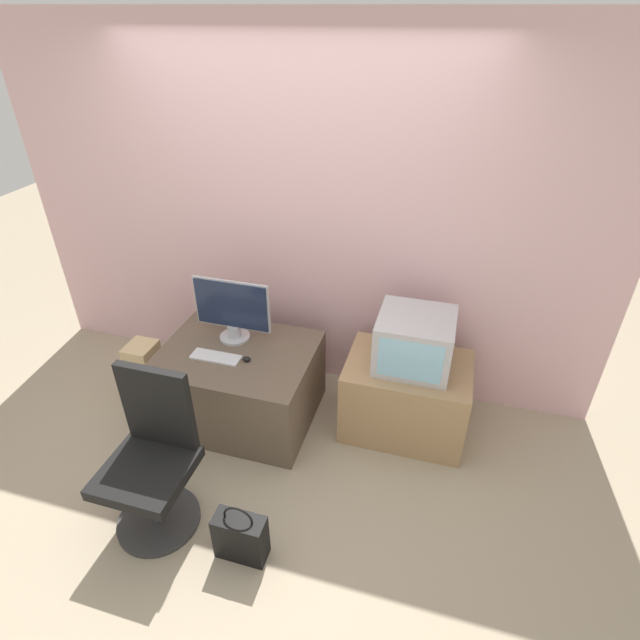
{
  "coord_description": "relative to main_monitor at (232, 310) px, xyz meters",
  "views": [
    {
      "loc": [
        1.07,
        -1.85,
        2.6
      ],
      "look_at": [
        0.29,
        0.84,
        0.82
      ],
      "focal_mm": 28.0,
      "sensor_mm": 36.0,
      "label": 1
    }
  ],
  "objects": [
    {
      "name": "keyboard",
      "position": [
        -0.03,
        -0.26,
        -0.22
      ],
      "size": [
        0.34,
        0.12,
        0.01
      ],
      "color": "silver",
      "rests_on": "desk"
    },
    {
      "name": "wall_back",
      "position": [
        0.34,
        0.5,
        0.5
      ],
      "size": [
        4.4,
        0.05,
        2.6
      ],
      "color": "beige",
      "rests_on": "ground_plane"
    },
    {
      "name": "desk",
      "position": [
        0.08,
        -0.15,
        -0.51
      ],
      "size": [
        1.06,
        0.83,
        0.57
      ],
      "color": "brown",
      "rests_on": "ground_plane"
    },
    {
      "name": "side_stand",
      "position": [
        1.25,
        0.04,
        -0.52
      ],
      "size": [
        0.84,
        0.59,
        0.56
      ],
      "color": "#A37F56",
      "rests_on": "ground_plane"
    },
    {
      "name": "office_chair",
      "position": [
        -0.02,
        -1.09,
        -0.36
      ],
      "size": [
        0.48,
        0.48,
        0.99
      ],
      "color": "#333333",
      "rests_on": "ground_plane"
    },
    {
      "name": "cardboard_box_upper",
      "position": [
        -0.7,
        -0.17,
        -0.42
      ],
      "size": [
        0.2,
        0.22,
        0.2
      ],
      "color": "#D1B27F",
      "rests_on": "cardboard_box_lower"
    },
    {
      "name": "cardboard_box_lower",
      "position": [
        -0.7,
        -0.17,
        -0.66
      ],
      "size": [
        0.22,
        0.26,
        0.28
      ],
      "color": "beige",
      "rests_on": "ground_plane"
    },
    {
      "name": "mouse",
      "position": [
        0.19,
        -0.23,
        -0.21
      ],
      "size": [
        0.06,
        0.04,
        0.03
      ],
      "color": "black",
      "rests_on": "desk"
    },
    {
      "name": "main_monitor",
      "position": [
        0.0,
        0.0,
        0.0
      ],
      "size": [
        0.56,
        0.22,
        0.46
      ],
      "color": "#B2B2B7",
      "rests_on": "desk"
    },
    {
      "name": "crt_tv",
      "position": [
        1.26,
        0.07,
        -0.06
      ],
      "size": [
        0.49,
        0.46,
        0.36
      ],
      "color": "#B7B7BC",
      "rests_on": "side_stand"
    },
    {
      "name": "ground_plane",
      "position": [
        0.34,
        -0.82,
        -0.8
      ],
      "size": [
        12.0,
        12.0,
        0.0
      ],
      "primitive_type": "plane",
      "color": "tan"
    },
    {
      "name": "handbag",
      "position": [
        0.54,
        -1.2,
        -0.65
      ],
      "size": [
        0.28,
        0.13,
        0.39
      ],
      "color": "black",
      "rests_on": "ground_plane"
    }
  ]
}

